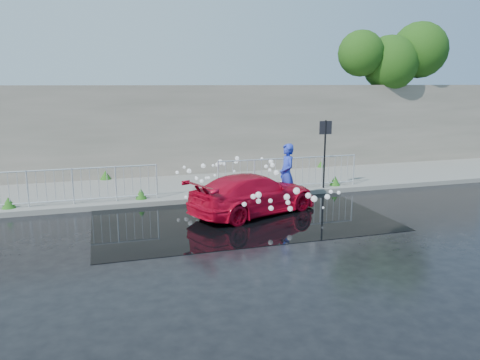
# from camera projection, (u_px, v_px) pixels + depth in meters

# --- Properties ---
(ground) EXTENTS (90.00, 90.00, 0.00)m
(ground) POSITION_uv_depth(u_px,v_px,m) (232.00, 229.00, 12.15)
(ground) COLOR black
(ground) RESTS_ON ground
(pavement) EXTENTS (30.00, 4.00, 0.15)m
(pavement) POSITION_uv_depth(u_px,v_px,m) (194.00, 187.00, 16.82)
(pavement) COLOR gray
(pavement) RESTS_ON ground
(curb) EXTENTS (30.00, 0.25, 0.16)m
(curb) POSITION_uv_depth(u_px,v_px,m) (206.00, 199.00, 14.94)
(curb) COLOR gray
(curb) RESTS_ON ground
(retaining_wall) EXTENTS (30.00, 0.60, 3.50)m
(retaining_wall) POSITION_uv_depth(u_px,v_px,m) (182.00, 130.00, 18.51)
(retaining_wall) COLOR #686457
(retaining_wall) RESTS_ON pavement
(puddle) EXTENTS (8.00, 5.00, 0.01)m
(puddle) POSITION_uv_depth(u_px,v_px,m) (239.00, 217.00, 13.23)
(puddle) COLOR black
(puddle) RESTS_ON ground
(sign_post) EXTENTS (0.45, 0.06, 2.50)m
(sign_post) POSITION_uv_depth(u_px,v_px,m) (325.00, 143.00, 15.90)
(sign_post) COLOR black
(sign_post) RESTS_ON ground
(tree) EXTENTS (5.26, 2.52, 6.46)m
(tree) POSITION_uv_depth(u_px,v_px,m) (396.00, 57.00, 20.91)
(tree) COLOR #332114
(tree) RESTS_ON ground
(railing_left) EXTENTS (5.05, 0.05, 1.10)m
(railing_left) POSITION_uv_depth(u_px,v_px,m) (73.00, 185.00, 13.99)
(railing_left) COLOR silver
(railing_left) RESTS_ON pavement
(railing_right) EXTENTS (5.05, 0.05, 1.10)m
(railing_right) POSITION_uv_depth(u_px,v_px,m) (289.00, 172.00, 16.00)
(railing_right) COLOR silver
(railing_right) RESTS_ON pavement
(weeds) EXTENTS (12.17, 3.93, 0.38)m
(weeds) POSITION_uv_depth(u_px,v_px,m) (192.00, 184.00, 16.16)
(weeds) COLOR #204F15
(weeds) RESTS_ON pavement
(water_spray) EXTENTS (3.72, 5.64, 1.11)m
(water_spray) POSITION_uv_depth(u_px,v_px,m) (250.00, 183.00, 14.37)
(water_spray) COLOR white
(water_spray) RESTS_ON ground
(red_car) EXTENTS (4.35, 3.00, 1.17)m
(red_car) POSITION_uv_depth(u_px,v_px,m) (254.00, 194.00, 13.51)
(red_car) COLOR #B80722
(red_car) RESTS_ON ground
(person) EXTENTS (0.49, 0.72, 1.91)m
(person) POSITION_uv_depth(u_px,v_px,m) (287.00, 175.00, 14.43)
(person) COLOR #2539BA
(person) RESTS_ON ground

